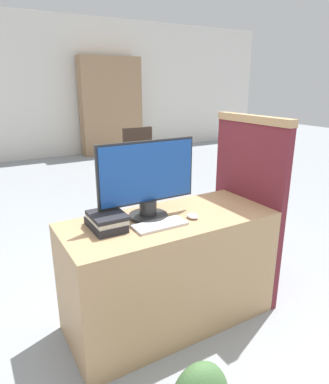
{
  "coord_description": "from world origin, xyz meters",
  "views": [
    {
      "loc": [
        -1.0,
        -1.37,
        1.51
      ],
      "look_at": [
        -0.05,
        0.25,
        0.91
      ],
      "focal_mm": 32.0,
      "sensor_mm": 36.0,
      "label": 1
    }
  ],
  "objects_px": {
    "keyboard": "(160,225)",
    "book_stack": "(106,221)",
    "mouse": "(193,216)",
    "monitor": "(148,181)",
    "far_chair": "(142,157)"
  },
  "relations": [
    {
      "from": "monitor",
      "to": "far_chair",
      "type": "height_order",
      "value": "monitor"
    },
    {
      "from": "mouse",
      "to": "keyboard",
      "type": "bearing_deg",
      "value": -179.04
    },
    {
      "from": "mouse",
      "to": "monitor",
      "type": "bearing_deg",
      "value": 146.1
    },
    {
      "from": "mouse",
      "to": "far_chair",
      "type": "relative_size",
      "value": 0.09
    },
    {
      "from": "monitor",
      "to": "mouse",
      "type": "distance_m",
      "value": 0.35
    },
    {
      "from": "monitor",
      "to": "mouse",
      "type": "xyz_separation_m",
      "value": [
        0.22,
        -0.15,
        -0.22
      ]
    },
    {
      "from": "far_chair",
      "to": "book_stack",
      "type": "bearing_deg",
      "value": -85.65
    },
    {
      "from": "far_chair",
      "to": "keyboard",
      "type": "bearing_deg",
      "value": -79.72
    },
    {
      "from": "keyboard",
      "to": "mouse",
      "type": "bearing_deg",
      "value": 0.96
    },
    {
      "from": "keyboard",
      "to": "book_stack",
      "type": "bearing_deg",
      "value": 155.03
    },
    {
      "from": "book_stack",
      "to": "far_chair",
      "type": "height_order",
      "value": "far_chair"
    },
    {
      "from": "book_stack",
      "to": "mouse",
      "type": "bearing_deg",
      "value": -13.79
    },
    {
      "from": "keyboard",
      "to": "book_stack",
      "type": "xyz_separation_m",
      "value": [
        -0.27,
        0.13,
        0.04
      ]
    },
    {
      "from": "mouse",
      "to": "book_stack",
      "type": "height_order",
      "value": "book_stack"
    },
    {
      "from": "mouse",
      "to": "far_chair",
      "type": "height_order",
      "value": "far_chair"
    }
  ]
}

